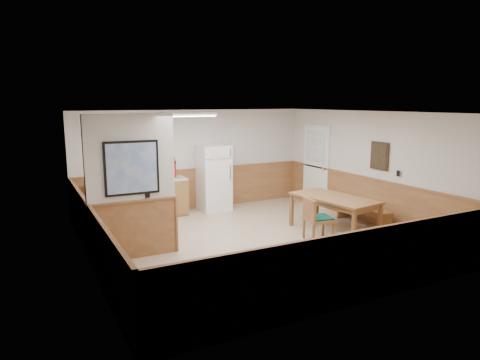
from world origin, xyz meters
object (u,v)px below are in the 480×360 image
dining_bench (363,210)px  soap_bottle (107,178)px  fire_extinguisher (173,168)px  refrigerator (214,178)px  dining_table (334,201)px  dining_chair (315,216)px

dining_bench → soap_bottle: 5.76m
dining_bench → fire_extinguisher: 4.50m
refrigerator → soap_bottle: (-2.58, 0.09, 0.20)m
dining_table → fire_extinguisher: 3.88m
dining_chair → dining_table: bearing=32.5°
refrigerator → dining_bench: (2.36, -2.80, -0.48)m
refrigerator → dining_chair: size_ratio=1.93×
refrigerator → dining_bench: size_ratio=1.08×
refrigerator → dining_table: refrigerator is taller
dining_table → dining_bench: size_ratio=1.28×
refrigerator → fire_extinguisher: (-1.02, 0.08, 0.30)m
dining_bench → soap_bottle: soap_bottle is taller
dining_table → dining_bench: dining_table is taller
refrigerator → dining_table: (1.47, -2.86, -0.16)m
fire_extinguisher → dining_bench: bearing=-24.4°
dining_table → dining_bench: bearing=-4.6°
dining_table → fire_extinguisher: size_ratio=3.90×
dining_table → dining_chair: size_ratio=2.29×
refrigerator → dining_bench: bearing=-49.4°
fire_extinguisher → soap_bottle: fire_extinguisher is taller
fire_extinguisher → dining_chair: bearing=-45.3°
dining_bench → soap_bottle: (-4.93, 2.89, 0.68)m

